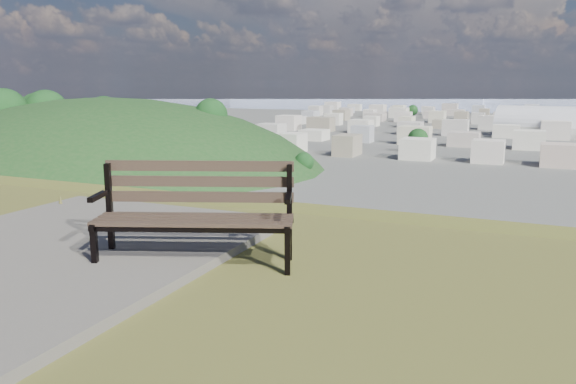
% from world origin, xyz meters
% --- Properties ---
extents(park_bench, '(1.76, 1.11, 0.88)m').
position_xyz_m(park_bench, '(-1.19, 1.90, 25.50)').
color(park_bench, '#3B3122').
rests_on(park_bench, hilltop_mesa).
extents(gravel_patch, '(3.10, 4.40, 0.09)m').
position_xyz_m(gravel_patch, '(-2.50, 1.29, 25.04)').
color(gravel_patch, '#6B655D').
rests_on(gravel_patch, hilltop_mesa).
extents(arena, '(51.44, 29.33, 20.45)m').
position_xyz_m(arena, '(7.50, 313.93, 4.82)').
color(arena, '#B7B7B2').
rests_on(arena, ground).
extents(green_wooded_hill, '(172.73, 138.19, 86.37)m').
position_xyz_m(green_wooded_hill, '(-130.19, 146.30, 0.13)').
color(green_wooded_hill, '#153915').
rests_on(green_wooded_hill, ground).
extents(city_blocks, '(395.00, 361.00, 7.00)m').
position_xyz_m(city_blocks, '(0.00, 394.44, 3.50)').
color(city_blocks, beige).
rests_on(city_blocks, ground).
extents(city_trees, '(406.52, 387.20, 9.98)m').
position_xyz_m(city_trees, '(-26.39, 319.00, 4.83)').
color(city_trees, '#312118').
rests_on(city_trees, ground).
extents(bay_water, '(2400.00, 700.00, 0.12)m').
position_xyz_m(bay_water, '(0.00, 900.00, 0.00)').
color(bay_water, '#8895AD').
rests_on(bay_water, ground).
extents(far_hills, '(2050.00, 340.00, 60.00)m').
position_xyz_m(far_hills, '(-60.92, 1402.93, 25.47)').
color(far_hills, '#A5AECC').
rests_on(far_hills, ground).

